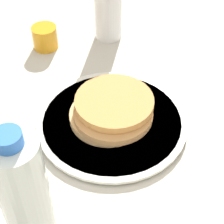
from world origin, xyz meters
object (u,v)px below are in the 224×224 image
at_px(juice_glass, 45,37).
at_px(water_bottle_near, 25,198).
at_px(plate, 112,121).
at_px(pancake_stack, 111,110).

height_order(juice_glass, water_bottle_near, water_bottle_near).
bearing_deg(plate, pancake_stack, 75.79).
height_order(plate, pancake_stack, pancake_stack).
bearing_deg(juice_glass, plate, -94.66).
bearing_deg(plate, water_bottle_near, -151.98).
relative_size(plate, water_bottle_near, 1.23).
bearing_deg(water_bottle_near, plate, 28.02).
relative_size(juice_glass, water_bottle_near, 0.25).
distance_m(plate, water_bottle_near, 0.29).
bearing_deg(water_bottle_near, pancake_stack, 28.60).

